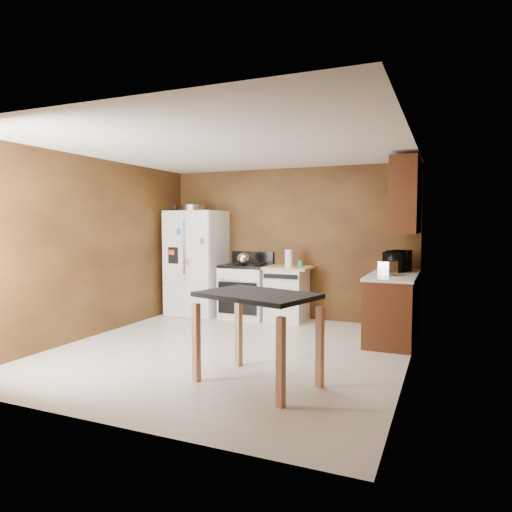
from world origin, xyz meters
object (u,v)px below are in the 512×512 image
Objects in this scene: microwave at (397,262)px; island at (257,308)px; paper_towel at (289,258)px; kettle at (243,259)px; refrigerator at (197,263)px; roasting_pan at (193,208)px; dishwasher at (287,293)px; green_canister at (300,264)px; toaster at (388,268)px; gas_range at (246,290)px; pen_cup at (175,208)px.

microwave is 2.92m from island.
kettle is at bearing -175.56° from paper_towel.
roasting_pan is at bearing -135.63° from refrigerator.
microwave is 1.83m from dishwasher.
kettle is 0.43× the size of microwave.
paper_towel reaches higher than green_canister.
island is (0.69, -2.89, 0.30)m from dishwasher.
island is (-0.98, -2.12, -0.24)m from toaster.
refrigerator is at bearing -177.02° from dishwasher.
green_canister is (0.14, 0.14, -0.09)m from paper_towel.
refrigerator reaches higher than green_canister.
gas_range reaches higher than green_canister.
gas_range is 0.88× the size of island.
green_canister is at bearing 10.24° from dishwasher.
roasting_pan reaches higher than paper_towel.
toaster is (1.46, -0.81, 0.05)m from green_canister.
microwave is at bearing -8.04° from green_canister.
toaster is 3.37m from refrigerator.
refrigerator is (-1.84, -0.12, -0.04)m from green_canister.
pen_cup is 1.02m from refrigerator.
kettle is (0.97, -0.04, -0.85)m from roasting_pan.
roasting_pan is 2.09m from green_canister.
microwave is at bearing 104.57° from toaster.
paper_towel reaches higher than toaster.
pen_cup is 3.98m from island.
gas_range is at bearing 98.95° from kettle.
toaster is 2.56m from gas_range.
gas_range is 3.21m from island.
green_canister is 0.20× the size of microwave.
gas_range is (1.27, 0.15, -1.39)m from pen_cup.
pen_cup is 0.10× the size of gas_range.
green_canister is (1.88, 0.16, -0.91)m from roasting_pan.
refrigerator reaches higher than dishwasher.
roasting_pan is at bearing -175.14° from green_canister.
kettle is 0.91m from dishwasher.
toaster is (2.37, -0.61, -0.01)m from kettle.
island is (2.69, -2.72, -1.10)m from pen_cup.
paper_towel is (2.06, 0.07, -0.82)m from pen_cup.
microwave reaches higher than gas_range.
green_canister is at bearing 3.82° from refrigerator.
paper_towel is at bearing -5.99° from gas_range.
gas_range is (-2.45, 0.15, -0.57)m from microwave.
toaster reaches higher than dishwasher.
dishwasher is (0.70, 0.17, -0.55)m from kettle.
microwave reaches higher than kettle.
paper_towel is 1.74m from toaster.
paper_towel is at bearing -134.40° from green_canister.
roasting_pan is 1.46× the size of paper_towel.
toaster is 0.53× the size of microwave.
refrigerator is at bearing 44.37° from roasting_pan.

